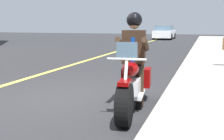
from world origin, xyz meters
The scene contains 4 objects.
ground_plane centered at (0.00, 0.00, 0.00)m, with size 80.00×80.00×0.00m, color #28282B.
motorcycle_main centered at (0.32, 1.56, 0.45)m, with size 2.22×0.76×1.26m.
rider_main centered at (0.13, 1.54, 1.04)m, with size 0.67×0.60×1.74m.
car_silver centered at (-24.45, -1.37, 0.69)m, with size 4.60×1.92×1.40m.
Camera 1 is at (5.02, 2.76, 1.52)m, focal length 44.67 mm.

